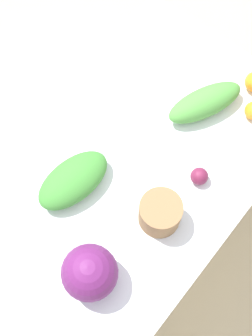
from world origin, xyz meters
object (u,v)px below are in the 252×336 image
object	(u,v)px
cabbage_purple	(90,273)
greens_bunch_kale	(73,180)
greens_bunch_scallion	(205,102)
paper_bag	(160,213)
beet_root	(199,176)

from	to	relation	value
cabbage_purple	greens_bunch_kale	xyz separation A→B (m)	(-0.21, -0.27, -0.04)
greens_bunch_scallion	paper_bag	bearing A→B (deg)	16.74
paper_bag	greens_bunch_scallion	world-z (taller)	paper_bag
cabbage_purple	greens_bunch_kale	world-z (taller)	cabbage_purple
paper_bag	greens_bunch_scallion	distance (m)	0.48
cabbage_purple	greens_bunch_kale	bearing A→B (deg)	-128.54
paper_bag	beet_root	distance (m)	0.21
paper_bag	greens_bunch_kale	size ratio (longest dim) A/B	0.51
paper_bag	greens_bunch_kale	bearing A→B (deg)	-72.99
greens_bunch_scallion	cabbage_purple	bearing A→B (deg)	6.70
greens_bunch_kale	beet_root	xyz separation A→B (m)	(-0.30, 0.33, -0.02)
cabbage_purple	paper_bag	bearing A→B (deg)	171.13
greens_bunch_kale	greens_bunch_scallion	distance (m)	0.58
paper_bag	beet_root	xyz separation A→B (m)	(-0.21, 0.02, -0.03)
paper_bag	beet_root	world-z (taller)	paper_bag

